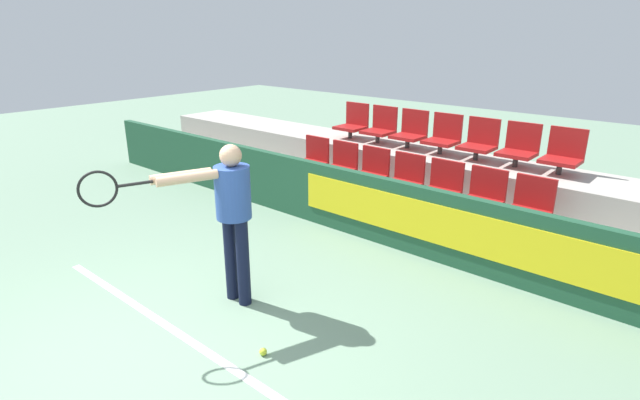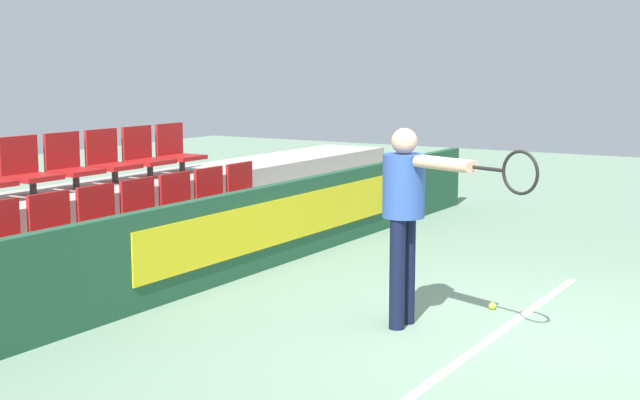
{
  "view_description": "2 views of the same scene",
  "coord_description": "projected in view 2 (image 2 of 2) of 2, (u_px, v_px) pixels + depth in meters",
  "views": [
    {
      "loc": [
        3.47,
        -1.77,
        2.68
      ],
      "look_at": [
        0.03,
        2.19,
        0.85
      ],
      "focal_mm": 28.0,
      "sensor_mm": 36.0,
      "label": 1
    },
    {
      "loc": [
        -6.62,
        -2.04,
        2.15
      ],
      "look_at": [
        0.3,
        2.18,
        0.92
      ],
      "focal_mm": 50.0,
      "sensor_mm": 36.0,
      "label": 2
    }
  ],
  "objects": [
    {
      "name": "stadium_chair_3",
      "position": [
        147.0,
        212.0,
        8.93
      ],
      "size": [
        0.47,
        0.43,
        0.59
      ],
      "color": "#333333",
      "rests_on": "bleacher_tier_front"
    },
    {
      "name": "tennis_player",
      "position": [
        409.0,
        204.0,
        7.21
      ],
      "size": [
        0.64,
        1.44,
        1.65
      ],
      "rotation": [
        0.0,
        0.0,
        -0.34
      ],
      "color": "black",
      "rests_on": "ground"
    },
    {
      "name": "ground_plane",
      "position": [
        538.0,
        343.0,
        6.96
      ],
      "size": [
        30.0,
        30.0,
        0.0
      ],
      "primitive_type": "plane",
      "color": "gray"
    },
    {
      "name": "court_baseline",
      "position": [
        495.0,
        335.0,
        7.14
      ],
      "size": [
        4.4,
        0.08,
        0.01
      ],
      "color": "white",
      "rests_on": "ground"
    },
    {
      "name": "stadium_chair_6",
      "position": [
        248.0,
        191.0,
        10.38
      ],
      "size": [
        0.47,
        0.43,
        0.59
      ],
      "color": "#333333",
      "rests_on": "bleacher_tier_front"
    },
    {
      "name": "tennis_ball",
      "position": [
        492.0,
        306.0,
        7.89
      ],
      "size": [
        0.07,
        0.07,
        0.07
      ],
      "color": "#CCDB33",
      "rests_on": "ground"
    },
    {
      "name": "stadium_chair_12",
      "position": [
        145.0,
        154.0,
        10.38
      ],
      "size": [
        0.47,
        0.43,
        0.59
      ],
      "color": "#333333",
      "rests_on": "bleacher_tier_middle"
    },
    {
      "name": "bleacher_tier_front",
      "position": [
        158.0,
        260.0,
        8.94
      ],
      "size": [
        11.89,
        1.06,
        0.43
      ],
      "color": "#ADA89E",
      "rests_on": "ground"
    },
    {
      "name": "barrier_wall",
      "position": [
        207.0,
        243.0,
        8.62
      ],
      "size": [
        12.29,
        0.14,
        0.88
      ],
      "color": "#1E4C33",
      "rests_on": "ground"
    },
    {
      "name": "stadium_chair_1",
      "position": [
        59.0,
        230.0,
        7.96
      ],
      "size": [
        0.47,
        0.43,
        0.59
      ],
      "color": "#333333",
      "rests_on": "bleacher_tier_front"
    },
    {
      "name": "stadium_chair_4",
      "position": [
        184.0,
        204.0,
        9.42
      ],
      "size": [
        0.47,
        0.43,
        0.59
      ],
      "color": "#333333",
      "rests_on": "bleacher_tier_front"
    },
    {
      "name": "stadium_chair_11",
      "position": [
        109.0,
        159.0,
        9.9
      ],
      "size": [
        0.47,
        0.43,
        0.59
      ],
      "color": "#333333",
      "rests_on": "bleacher_tier_middle"
    },
    {
      "name": "stadium_chair_9",
      "position": [
        27.0,
        169.0,
        8.93
      ],
      "size": [
        0.47,
        0.43,
        0.59
      ],
      "color": "#333333",
      "rests_on": "bleacher_tier_middle"
    },
    {
      "name": "stadium_chair_13",
      "position": [
        177.0,
        150.0,
        10.86
      ],
      "size": [
        0.47,
        0.43,
        0.59
      ],
      "color": "#333333",
      "rests_on": "bleacher_tier_middle"
    },
    {
      "name": "stadium_chair_5",
      "position": [
        217.0,
        197.0,
        9.9
      ],
      "size": [
        0.47,
        0.43,
        0.59
      ],
      "color": "#333333",
      "rests_on": "bleacher_tier_front"
    },
    {
      "name": "bleacher_tier_middle",
      "position": [
        82.0,
        229.0,
        9.45
      ],
      "size": [
        11.89,
        1.06,
        0.85
      ],
      "color": "#ADA89E",
      "rests_on": "ground"
    },
    {
      "name": "stadium_chair_10",
      "position": [
        70.0,
        164.0,
        9.41
      ],
      "size": [
        0.47,
        0.43,
        0.59
      ],
      "color": "#333333",
      "rests_on": "bleacher_tier_middle"
    },
    {
      "name": "stadium_chair_0",
      "position": [
        6.0,
        240.0,
        7.48
      ],
      "size": [
        0.47,
        0.43,
        0.59
      ],
      "color": "#333333",
      "rests_on": "bleacher_tier_front"
    },
    {
      "name": "stadium_chair_2",
      "position": [
        105.0,
        220.0,
        8.45
      ],
      "size": [
        0.47,
        0.43,
        0.59
      ],
      "color": "#333333",
      "rests_on": "bleacher_tier_front"
    }
  ]
}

